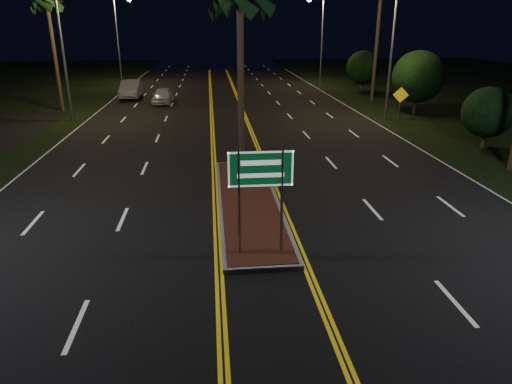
{
  "coord_description": "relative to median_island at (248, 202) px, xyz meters",
  "views": [
    {
      "loc": [
        -1.31,
        -8.99,
        6.43
      ],
      "look_at": [
        -0.09,
        3.15,
        1.9
      ],
      "focal_mm": 32.0,
      "sensor_mm": 36.0,
      "label": 1
    }
  ],
  "objects": [
    {
      "name": "ground",
      "position": [
        0.0,
        -7.0,
        -0.08
      ],
      "size": [
        120.0,
        120.0,
        0.0
      ],
      "primitive_type": "plane",
      "color": "black",
      "rests_on": "ground"
    },
    {
      "name": "median_island",
      "position": [
        0.0,
        0.0,
        0.0
      ],
      "size": [
        2.25,
        10.25,
        0.17
      ],
      "color": "gray",
      "rests_on": "ground"
    },
    {
      "name": "highway_sign",
      "position": [
        0.0,
        -4.2,
        2.32
      ],
      "size": [
        1.8,
        0.08,
        3.2
      ],
      "color": "gray",
      "rests_on": "ground"
    },
    {
      "name": "streetlight_left_mid",
      "position": [
        -10.61,
        17.0,
        5.57
      ],
      "size": [
        1.91,
        0.44,
        9.0
      ],
      "color": "gray",
      "rests_on": "ground"
    },
    {
      "name": "streetlight_left_far",
      "position": [
        -10.61,
        37.0,
        5.57
      ],
      "size": [
        1.91,
        0.44,
        9.0
      ],
      "color": "gray",
      "rests_on": "ground"
    },
    {
      "name": "streetlight_right_mid",
      "position": [
        10.61,
        15.0,
        5.57
      ],
      "size": [
        1.91,
        0.44,
        9.0
      ],
      "color": "gray",
      "rests_on": "ground"
    },
    {
      "name": "streetlight_right_far",
      "position": [
        10.61,
        35.0,
        5.57
      ],
      "size": [
        1.91,
        0.44,
        9.0
      ],
      "color": "gray",
      "rests_on": "ground"
    },
    {
      "name": "palm_median",
      "position": [
        0.0,
        3.5,
        7.19
      ],
      "size": [
        2.4,
        2.4,
        8.3
      ],
      "color": "#382819",
      "rests_on": "ground"
    },
    {
      "name": "palm_left_far",
      "position": [
        -12.8,
        21.0,
        7.66
      ],
      "size": [
        2.4,
        2.4,
        8.8
      ],
      "color": "#382819",
      "rests_on": "ground"
    },
    {
      "name": "shrub_near",
      "position": [
        13.5,
        7.0,
        1.86
      ],
      "size": [
        2.7,
        2.7,
        3.3
      ],
      "color": "#382819",
      "rests_on": "ground"
    },
    {
      "name": "shrub_mid",
      "position": [
        14.0,
        17.0,
        2.64
      ],
      "size": [
        3.78,
        3.78,
        4.62
      ],
      "color": "#382819",
      "rests_on": "ground"
    },
    {
      "name": "shrub_far",
      "position": [
        13.8,
        29.0,
        2.25
      ],
      "size": [
        3.24,
        3.24,
        3.96
      ],
      "color": "#382819",
      "rests_on": "ground"
    },
    {
      "name": "car_near",
      "position": [
        -5.3,
        23.81,
        0.67
      ],
      "size": [
        2.19,
        4.64,
        1.51
      ],
      "primitive_type": "imported",
      "rotation": [
        0.0,
        0.0,
        -0.05
      ],
      "color": "silver",
      "rests_on": "ground"
    },
    {
      "name": "car_far",
      "position": [
        -8.47,
        27.3,
        0.84
      ],
      "size": [
        2.51,
        5.57,
        1.84
      ],
      "primitive_type": "imported",
      "rotation": [
        0.0,
        0.0,
        0.03
      ],
      "color": "#999BA2",
      "rests_on": "ground"
    },
    {
      "name": "warning_sign",
      "position": [
        11.34,
        13.55,
        1.52
      ],
      "size": [
        1.0,
        0.31,
        2.47
      ],
      "rotation": [
        0.0,
        0.0,
        -0.28
      ],
      "color": "gray",
      "rests_on": "ground"
    }
  ]
}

